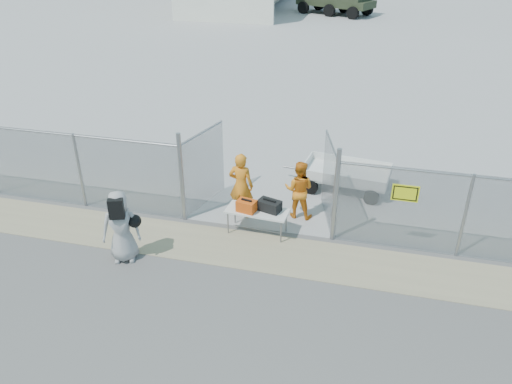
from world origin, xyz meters
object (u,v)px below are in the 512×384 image
(security_worker_left, at_px, (241,186))
(visitor, at_px, (121,227))
(utility_trailer, at_px, (346,176))
(folding_table, at_px, (257,222))
(security_worker_right, at_px, (299,190))

(security_worker_left, relative_size, visitor, 1.03)
(visitor, xyz_separation_m, utility_trailer, (4.80, 4.90, -0.51))
(folding_table, xyz_separation_m, visitor, (-2.80, -1.86, 0.56))
(security_worker_right, bearing_deg, utility_trailer, -117.66)
(folding_table, height_order, visitor, visitor)
(utility_trailer, bearing_deg, folding_table, -116.58)
(folding_table, distance_m, security_worker_left, 1.13)
(folding_table, relative_size, visitor, 0.88)
(folding_table, bearing_deg, security_worker_right, 54.67)
(folding_table, bearing_deg, utility_trailer, 60.53)
(security_worker_left, distance_m, security_worker_right, 1.55)
(security_worker_left, bearing_deg, folding_table, 133.80)
(security_worker_left, bearing_deg, visitor, 53.21)
(security_worker_left, distance_m, visitor, 3.38)
(visitor, relative_size, utility_trailer, 0.55)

